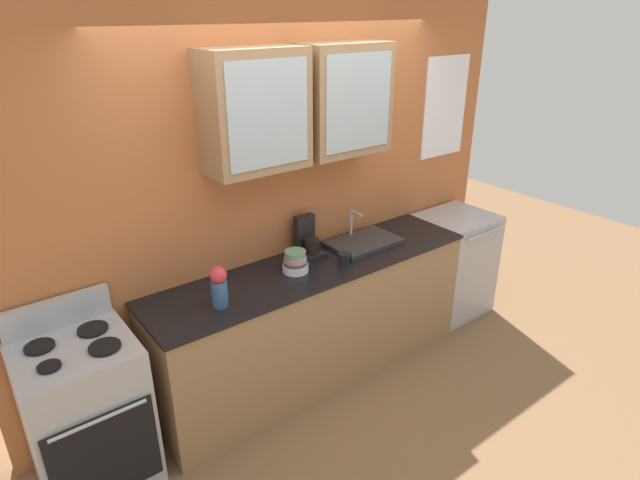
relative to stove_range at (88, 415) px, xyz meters
name	(u,v)px	position (x,y,z in m)	size (l,w,h in m)	color
ground_plane	(316,372)	(1.63, 0.00, -0.47)	(10.00, 10.00, 0.00)	brown
back_wall_unit	(289,172)	(1.63, 0.31, 1.06)	(4.07, 0.42, 2.80)	#B76638
counter	(316,321)	(1.63, 0.00, -0.01)	(2.49, 0.61, 0.93)	#93704C
stove_range	(88,415)	(0.00, 0.00, 0.00)	(0.61, 0.61, 1.11)	#ADAFB5
sink_faucet	(363,241)	(2.13, 0.07, 0.47)	(0.54, 0.36, 0.23)	#2D2D30
bowl_stack	(295,262)	(1.46, 0.01, 0.52)	(0.18, 0.18, 0.15)	white
vase	(219,286)	(0.83, -0.09, 0.59)	(0.10, 0.10, 0.26)	#33598C
cup_near_sink	(344,258)	(1.80, -0.11, 0.49)	(0.11, 0.08, 0.08)	black
dishwasher	(452,264)	(3.17, 0.00, -0.01)	(0.64, 0.59, 0.93)	#ADAFB5
coffee_maker	(308,240)	(1.69, 0.18, 0.56)	(0.17, 0.20, 0.29)	black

